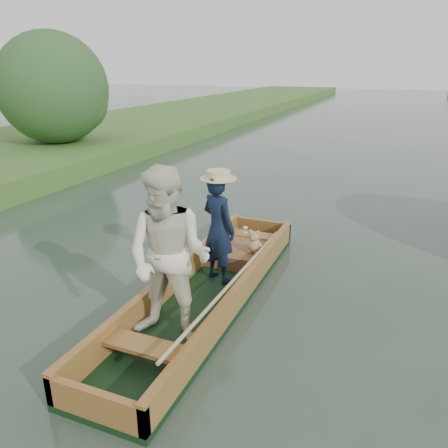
% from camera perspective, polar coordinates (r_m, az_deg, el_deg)
% --- Properties ---
extents(ground, '(120.00, 120.00, 0.00)m').
position_cam_1_polar(ground, '(6.26, -2.12, -9.96)').
color(ground, '#283D30').
rests_on(ground, ground).
extents(trees_far, '(21.41, 8.55, 4.35)m').
position_cam_1_polar(trees_far, '(9.64, 11.81, 15.06)').
color(trees_far, '#47331E').
rests_on(trees_far, ground).
extents(punt, '(1.12, 5.00, 2.15)m').
position_cam_1_polar(punt, '(5.57, -3.94, -4.99)').
color(punt, black).
rests_on(punt, ground).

